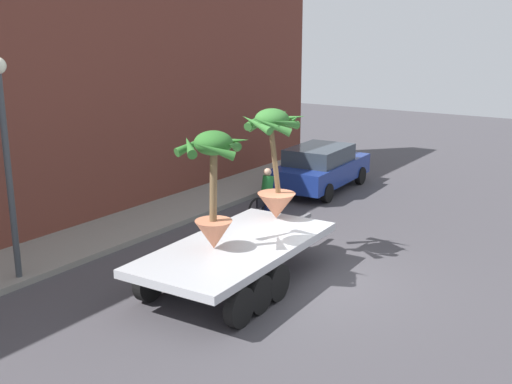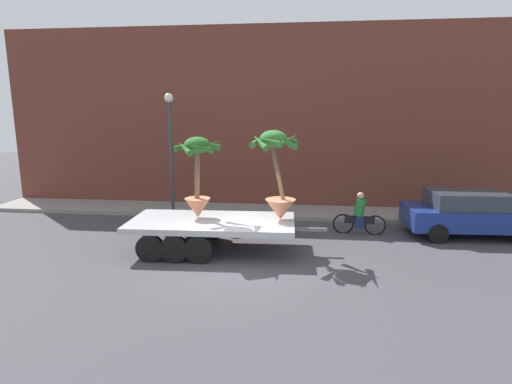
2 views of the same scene
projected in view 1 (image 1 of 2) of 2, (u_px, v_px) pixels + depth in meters
The scene contains 9 objects.
ground_plane at pixel (309, 279), 14.19m from camera, with size 60.00×60.00×0.00m, color #423F44.
sidewalk at pixel (119, 229), 17.48m from camera, with size 24.00×2.20×0.15m, color gray.
building_facade at pixel (68, 87), 17.41m from camera, with size 24.00×1.20×7.90m, color brown.
flatbed_trailer at pixel (230, 257), 13.46m from camera, with size 6.10×2.62×0.98m.
potted_palm_rear at pixel (213, 184), 12.99m from camera, with size 1.52×1.47×2.54m.
potted_palm_middle at pixel (274, 162), 14.98m from camera, with size 1.55×1.57×2.75m.
cyclist at pixel (267, 195), 18.75m from camera, with size 1.84×0.37×1.54m.
parked_car at pixel (321, 167), 21.86m from camera, with size 4.56×2.16×1.58m.
street_lamp at pixel (5, 141), 13.18m from camera, with size 0.36×0.36×4.83m.
Camera 1 is at (-11.63, -6.40, 5.54)m, focal length 43.70 mm.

